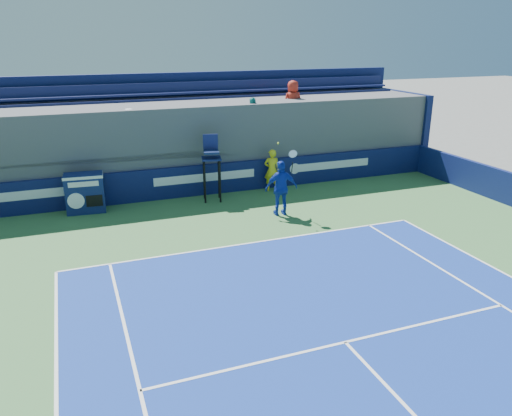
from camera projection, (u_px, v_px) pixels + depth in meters
name	position (u px, v px, depth m)	size (l,w,h in m)	color
ball_person	(272.00, 170.00, 19.75)	(0.61, 0.40, 1.69)	yellow
back_hoarding	(205.00, 180.00, 19.36)	(20.40, 0.21, 1.20)	#0C1345
match_clock	(85.00, 192.00, 17.38)	(1.37, 0.83, 1.40)	#101C52
umpire_chair	(211.00, 161.00, 18.38)	(0.83, 0.83, 2.48)	black
tennis_player	(281.00, 188.00, 17.02)	(1.17, 0.61, 2.57)	#1431A7
stadium_seating	(191.00, 139.00, 20.78)	(21.00, 4.05, 4.40)	#4A4A4F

